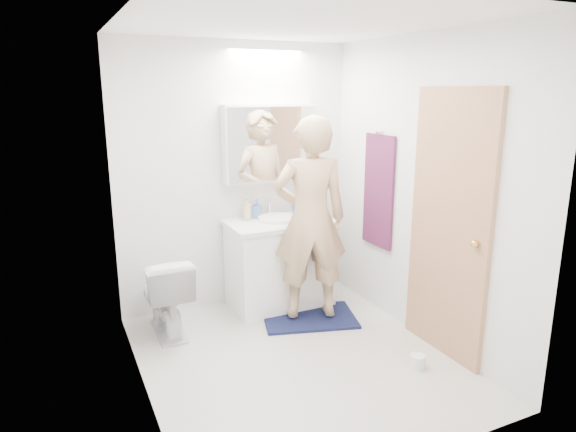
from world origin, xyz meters
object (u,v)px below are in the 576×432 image
toothbrush_cup (296,209)px  medicine_cabinet (270,143)px  person (310,219)px  soap_bottle_b (257,209)px  vanity_cabinet (279,265)px  toilet_paper_roll (417,361)px  soap_bottle_a (247,209)px  toilet (166,294)px

toothbrush_cup → medicine_cabinet: bearing=168.8°
person → soap_bottle_b: bearing=-49.6°
vanity_cabinet → toilet_paper_roll: (0.44, -1.46, -0.34)m
soap_bottle_b → soap_bottle_a: bearing=-164.4°
vanity_cabinet → soap_bottle_a: bearing=149.3°
medicine_cabinet → toilet: size_ratio=1.30×
person → toilet_paper_roll: 1.42m
soap_bottle_b → toilet_paper_roll: bearing=-70.2°
vanity_cabinet → toilet: 1.09m
soap_bottle_b → person: bearing=-65.8°
vanity_cabinet → toilet_paper_roll: 1.56m
medicine_cabinet → soap_bottle_b: size_ratio=4.99×
medicine_cabinet → person: (0.11, -0.60, -0.58)m
toilet → toilet_paper_roll: toilet is taller
medicine_cabinet → soap_bottle_a: medicine_cabinet is taller
medicine_cabinet → toothbrush_cup: medicine_cabinet is taller
toilet → toothbrush_cup: 1.46m
toilet → vanity_cabinet: bearing=-173.9°
vanity_cabinet → soap_bottle_b: soap_bottle_b is taller
vanity_cabinet → person: bearing=-74.1°
toilet → soap_bottle_b: 1.14m
person → soap_bottle_a: person is taller
soap_bottle_a → soap_bottle_b: (0.11, 0.03, -0.01)m
person → soap_bottle_a: bearing=-39.9°
vanity_cabinet → soap_bottle_a: (-0.25, 0.15, 0.53)m
person → soap_bottle_a: (-0.36, 0.54, 0.01)m
vanity_cabinet → toilet_paper_roll: bearing=-73.1°
soap_bottle_a → toilet_paper_roll: 1.96m
soap_bottle_b → toilet_paper_roll: size_ratio=1.60×
toothbrush_cup → toilet_paper_roll: (0.19, -1.62, -0.82)m
person → toilet: bearing=3.2°
medicine_cabinet → person: bearing=-79.6°
toilet → soap_bottle_a: (0.83, 0.26, 0.58)m
soap_bottle_a → soap_bottle_b: bearing=15.6°
medicine_cabinet → soap_bottle_b: medicine_cabinet is taller
person → soap_bottle_b: person is taller
medicine_cabinet → toilet_paper_roll: 2.26m
soap_bottle_a → soap_bottle_b: size_ratio=1.14×
person → toothbrush_cup: 0.57m
toilet → person: (1.19, -0.28, 0.58)m
toothbrush_cup → toilet_paper_roll: toothbrush_cup is taller
toilet_paper_roll → soap_bottle_b: bearing=109.8°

